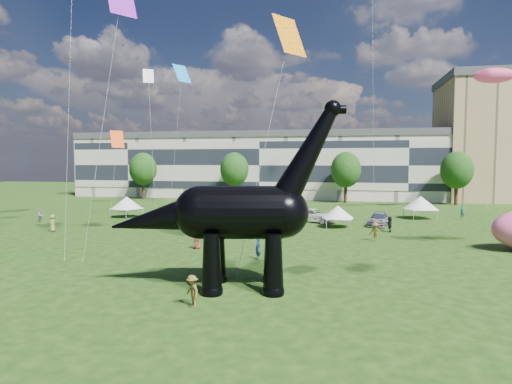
# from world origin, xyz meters

# --- Properties ---
(ground) EXTENTS (220.00, 220.00, 0.00)m
(ground) POSITION_xyz_m (0.00, 0.00, 0.00)
(ground) COLOR #16330C
(ground) RESTS_ON ground
(terrace_row) EXTENTS (78.00, 11.00, 12.00)m
(terrace_row) POSITION_xyz_m (-8.00, 62.00, 6.00)
(terrace_row) COLOR beige
(terrace_row) RESTS_ON ground
(tree_far_left) EXTENTS (5.20, 5.20, 9.44)m
(tree_far_left) POSITION_xyz_m (-30.00, 53.00, 6.29)
(tree_far_left) COLOR #382314
(tree_far_left) RESTS_ON ground
(tree_mid_left) EXTENTS (5.20, 5.20, 9.44)m
(tree_mid_left) POSITION_xyz_m (-12.00, 53.00, 6.29)
(tree_mid_left) COLOR #382314
(tree_mid_left) RESTS_ON ground
(tree_mid_right) EXTENTS (5.20, 5.20, 9.44)m
(tree_mid_right) POSITION_xyz_m (8.00, 53.00, 6.29)
(tree_mid_right) COLOR #382314
(tree_mid_right) RESTS_ON ground
(tree_far_right) EXTENTS (5.20, 5.20, 9.44)m
(tree_far_right) POSITION_xyz_m (26.00, 53.00, 6.29)
(tree_far_right) COLOR #382314
(tree_far_right) RESTS_ON ground
(dinosaur_sculpture) EXTENTS (13.62, 4.71, 11.09)m
(dinosaur_sculpture) POSITION_xyz_m (1.17, 0.45, 4.19)
(dinosaur_sculpture) COLOR black
(dinosaur_sculpture) RESTS_ON ground
(car_silver) EXTENTS (3.67, 5.22, 1.65)m
(car_silver) POSITION_xyz_m (-8.97, 26.45, 0.82)
(car_silver) COLOR #ADAEB1
(car_silver) RESTS_ON ground
(car_grey) EXTENTS (5.00, 2.38, 1.58)m
(car_grey) POSITION_xyz_m (-6.19, 20.63, 0.79)
(car_grey) COLOR slate
(car_grey) RESTS_ON ground
(car_white) EXTENTS (6.24, 4.51, 1.58)m
(car_white) POSITION_xyz_m (4.10, 28.27, 0.79)
(car_white) COLOR white
(car_white) RESTS_ON ground
(car_dark) EXTENTS (3.05, 5.22, 1.42)m
(car_dark) POSITION_xyz_m (11.42, 26.72, 0.71)
(car_dark) COLOR #595960
(car_dark) RESTS_ON ground
(gazebo_near) EXTENTS (3.71, 3.71, 2.41)m
(gazebo_near) POSITION_xyz_m (6.88, 24.57, 1.69)
(gazebo_near) COLOR white
(gazebo_near) RESTS_ON ground
(gazebo_far) EXTENTS (5.04, 5.04, 2.88)m
(gazebo_far) POSITION_xyz_m (17.08, 33.85, 2.03)
(gazebo_far) COLOR white
(gazebo_far) RESTS_ON ground
(gazebo_left) EXTENTS (4.97, 4.97, 2.72)m
(gazebo_left) POSITION_xyz_m (-20.08, 27.84, 1.91)
(gazebo_left) COLOR silver
(gazebo_left) RESTS_ON ground
(visitors) EXTENTS (51.25, 38.95, 1.80)m
(visitors) POSITION_xyz_m (-1.38, 17.41, 0.84)
(visitors) COLOR #AC362B
(visitors) RESTS_ON ground
(kites) EXTENTS (66.61, 49.59, 28.88)m
(kites) POSITION_xyz_m (14.58, 25.19, 22.16)
(kites) COLOR #EA3A0F
(kites) RESTS_ON ground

